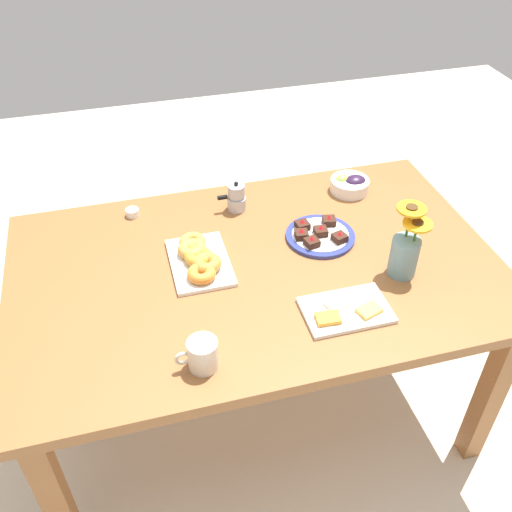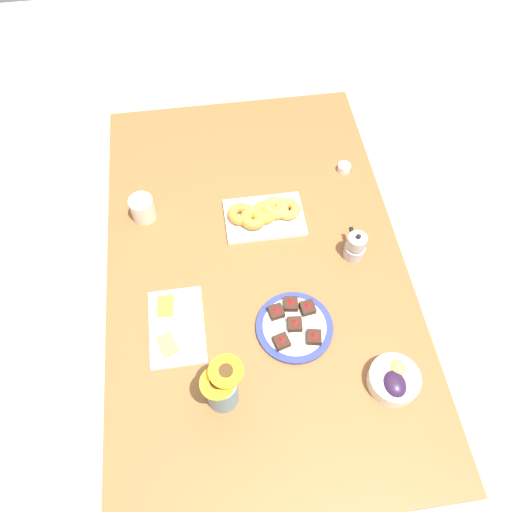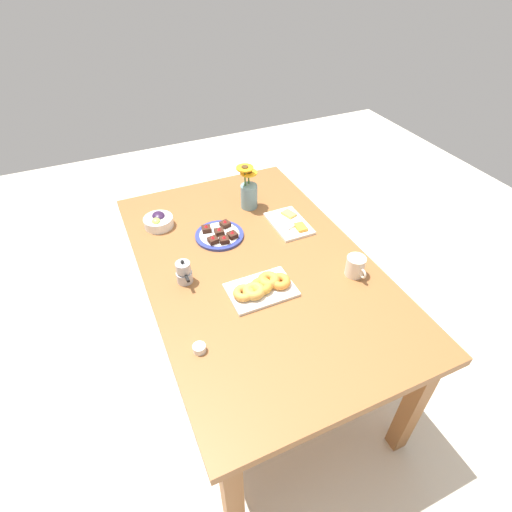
# 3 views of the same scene
# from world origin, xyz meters

# --- Properties ---
(ground_plane) EXTENTS (6.00, 6.00, 0.00)m
(ground_plane) POSITION_xyz_m (0.00, 0.00, 0.00)
(ground_plane) COLOR beige
(dining_table) EXTENTS (1.60, 1.00, 0.74)m
(dining_table) POSITION_xyz_m (0.00, 0.00, 0.65)
(dining_table) COLOR brown
(dining_table) RESTS_ON ground_plane
(coffee_mug) EXTENTS (0.12, 0.08, 0.09)m
(coffee_mug) POSITION_xyz_m (0.25, 0.37, 0.79)
(coffee_mug) COLOR silver
(coffee_mug) RESTS_ON dining_table
(grape_bowl) EXTENTS (0.15, 0.15, 0.07)m
(grape_bowl) POSITION_xyz_m (-0.47, -0.34, 0.77)
(grape_bowl) COLOR white
(grape_bowl) RESTS_ON dining_table
(cheese_platter) EXTENTS (0.26, 0.17, 0.03)m
(cheese_platter) POSITION_xyz_m (-0.20, 0.28, 0.75)
(cheese_platter) COLOR white
(cheese_platter) RESTS_ON dining_table
(croissant_platter) EXTENTS (0.19, 0.29, 0.05)m
(croissant_platter) POSITION_xyz_m (0.18, -0.05, 0.76)
(croissant_platter) COLOR white
(croissant_platter) RESTS_ON dining_table
(jam_cup_honey) EXTENTS (0.05, 0.05, 0.03)m
(jam_cup_honey) POSITION_xyz_m (0.36, -0.39, 0.76)
(jam_cup_honey) COLOR white
(jam_cup_honey) RESTS_ON dining_table
(dessert_plate) EXTENTS (0.24, 0.24, 0.05)m
(dessert_plate) POSITION_xyz_m (-0.25, -0.08, 0.75)
(dessert_plate) COLOR navy
(dessert_plate) RESTS_ON dining_table
(flower_vase) EXTENTS (0.11, 0.12, 0.25)m
(flower_vase) POSITION_xyz_m (-0.44, 0.16, 0.83)
(flower_vase) COLOR #6B939E
(flower_vase) RESTS_ON dining_table
(moka_pot) EXTENTS (0.11, 0.07, 0.12)m
(moka_pot) POSITION_xyz_m (-0.02, -0.33, 0.79)
(moka_pot) COLOR #B7B7BC
(moka_pot) RESTS_ON dining_table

